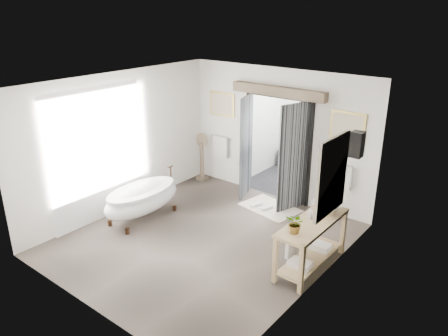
{
  "coord_description": "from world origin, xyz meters",
  "views": [
    {
      "loc": [
        4.74,
        -5.38,
        4.16
      ],
      "look_at": [
        0.0,
        0.6,
        1.25
      ],
      "focal_mm": 35.0,
      "sensor_mm": 36.0,
      "label": 1
    }
  ],
  "objects_px": {
    "clawfoot_tub": "(142,199)",
    "rug": "(270,208)",
    "vanity": "(310,240)",
    "basin": "(326,207)"
  },
  "relations": [
    {
      "from": "rug",
      "to": "clawfoot_tub",
      "type": "bearing_deg",
      "value": -131.75
    },
    {
      "from": "clawfoot_tub",
      "to": "rug",
      "type": "height_order",
      "value": "clawfoot_tub"
    },
    {
      "from": "clawfoot_tub",
      "to": "rug",
      "type": "xyz_separation_m",
      "value": [
        1.8,
        2.01,
        -0.43
      ]
    },
    {
      "from": "clawfoot_tub",
      "to": "basin",
      "type": "relative_size",
      "value": 3.62
    },
    {
      "from": "vanity",
      "to": "clawfoot_tub",
      "type": "bearing_deg",
      "value": -171.39
    },
    {
      "from": "clawfoot_tub",
      "to": "vanity",
      "type": "distance_m",
      "value": 3.54
    },
    {
      "from": "clawfoot_tub",
      "to": "rug",
      "type": "distance_m",
      "value": 2.73
    },
    {
      "from": "vanity",
      "to": "rug",
      "type": "distance_m",
      "value": 2.31
    },
    {
      "from": "vanity",
      "to": "rug",
      "type": "bearing_deg",
      "value": 139.01
    },
    {
      "from": "vanity",
      "to": "basin",
      "type": "bearing_deg",
      "value": 87.0
    }
  ]
}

